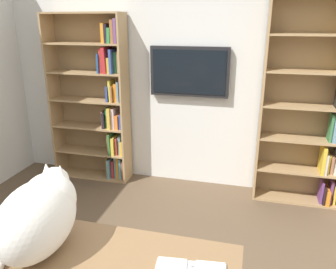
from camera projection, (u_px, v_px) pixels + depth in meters
The scene contains 5 objects.
wall_back at pixel (193, 70), 3.73m from camera, with size 4.52×0.06×2.70m, color silver.
bookshelf_left at pixel (316, 107), 3.37m from camera, with size 0.88×0.28×2.11m.
bookshelf_right at pixel (99, 101), 3.96m from camera, with size 0.94×0.28×1.97m.
wall_mounted_tv at pixel (189, 72), 3.66m from camera, with size 0.87×0.07×0.54m.
cat at pixel (41, 213), 1.64m from camera, with size 0.32×0.64×0.40m.
Camera 1 is at (-0.67, 1.49, 1.87)m, focal length 35.75 mm.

